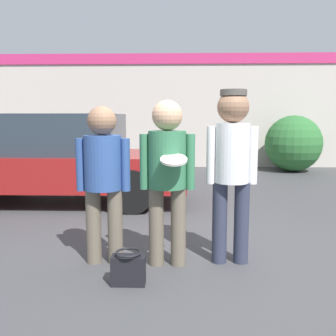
# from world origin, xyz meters

# --- Properties ---
(ground_plane) EXTENTS (56.00, 56.00, 0.00)m
(ground_plane) POSITION_xyz_m (0.00, 0.00, 0.00)
(ground_plane) COLOR #3F3F42
(storefront_building) EXTENTS (24.00, 0.22, 3.31)m
(storefront_building) POSITION_xyz_m (0.00, 7.34, 1.69)
(storefront_building) COLOR beige
(storefront_building) RESTS_ON ground
(person_left) EXTENTS (0.54, 0.37, 1.58)m
(person_left) POSITION_xyz_m (-0.84, -0.27, 0.94)
(person_left) COLOR #665B4C
(person_left) RESTS_ON ground
(person_middle_with_frisbee) EXTENTS (0.54, 0.56, 1.64)m
(person_middle_with_frisbee) POSITION_xyz_m (-0.20, -0.30, 0.98)
(person_middle_with_frisbee) COLOR #665B4C
(person_middle_with_frisbee) RESTS_ON ground
(person_right) EXTENTS (0.50, 0.33, 1.74)m
(person_right) POSITION_xyz_m (0.44, -0.22, 1.05)
(person_right) COLOR #2D3347
(person_right) RESTS_ON ground
(parked_car_near) EXTENTS (4.43, 1.86, 1.53)m
(parked_car_near) POSITION_xyz_m (-2.21, 2.54, 0.77)
(parked_car_near) COLOR maroon
(parked_car_near) RESTS_ON ground
(shrub) EXTENTS (1.53, 1.53, 1.53)m
(shrub) POSITION_xyz_m (3.03, 6.39, 0.77)
(shrub) COLOR #2D6B33
(shrub) RESTS_ON ground
(handbag) EXTENTS (0.30, 0.23, 0.30)m
(handbag) POSITION_xyz_m (-0.53, -0.77, 0.15)
(handbag) COLOR black
(handbag) RESTS_ON ground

